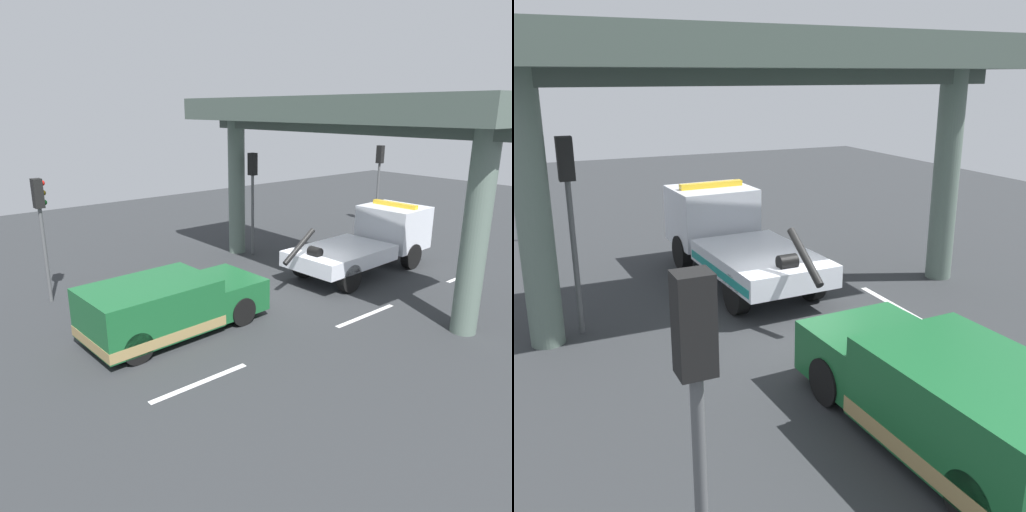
% 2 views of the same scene
% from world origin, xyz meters
% --- Properties ---
extents(ground_plane, '(60.00, 40.00, 0.10)m').
position_xyz_m(ground_plane, '(0.00, 0.00, -0.05)').
color(ground_plane, '#2D3033').
extents(lane_stripe_mid, '(2.60, 0.16, 0.01)m').
position_xyz_m(lane_stripe_mid, '(0.00, -2.79, 0.00)').
color(lane_stripe_mid, silver).
rests_on(lane_stripe_mid, ground).
extents(lane_stripe_east, '(2.60, 0.16, 0.01)m').
position_xyz_m(lane_stripe_east, '(6.00, -2.79, 0.00)').
color(lane_stripe_east, silver).
rests_on(lane_stripe_east, ground).
extents(tow_truck_white, '(7.29, 2.62, 2.46)m').
position_xyz_m(tow_truck_white, '(3.83, 0.03, 1.20)').
color(tow_truck_white, silver).
rests_on(tow_truck_white, ground).
extents(towed_van_green, '(5.28, 2.39, 1.58)m').
position_xyz_m(towed_van_green, '(-5.19, -0.00, 0.78)').
color(towed_van_green, '#195B2D').
rests_on(towed_van_green, ground).
extents(overpass_structure, '(3.60, 12.47, 6.42)m').
position_xyz_m(overpass_structure, '(1.23, 0.00, 5.58)').
color(overpass_structure, '#596B60').
rests_on(overpass_structure, ground).
extents(traffic_light_near, '(0.39, 0.32, 4.00)m').
position_xyz_m(traffic_light_near, '(-6.98, 4.50, 2.93)').
color(traffic_light_near, '#515456').
rests_on(traffic_light_near, ground).
extents(traffic_light_far, '(0.39, 0.32, 4.30)m').
position_xyz_m(traffic_light_far, '(1.52, 4.50, 3.14)').
color(traffic_light_far, '#515456').
rests_on(traffic_light_far, ground).
extents(traffic_light_mid, '(0.39, 0.32, 4.22)m').
position_xyz_m(traffic_light_mid, '(10.02, 4.50, 3.08)').
color(traffic_light_mid, '#515456').
rests_on(traffic_light_mid, ground).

